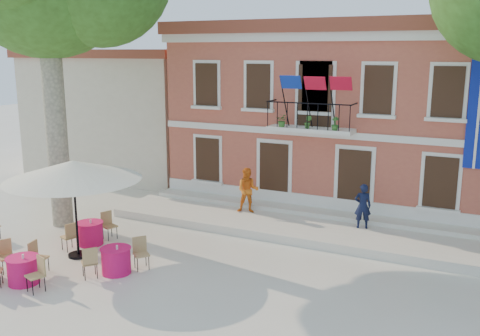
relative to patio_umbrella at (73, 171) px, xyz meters
name	(u,v)px	position (x,y,z in m)	size (l,w,h in m)	color
ground	(187,262)	(3.33, 1.09, -2.77)	(90.00, 90.00, 0.00)	beige
main_building	(343,110)	(5.33, 11.07, 1.01)	(13.50, 9.59, 7.50)	#B95A42
neighbor_west	(143,109)	(-6.17, 12.09, 0.45)	(9.40, 9.40, 6.40)	beige
terrace	(298,225)	(5.33, 5.49, -2.62)	(14.00, 3.40, 0.30)	silver
patio_umbrella	(73,171)	(0.00, 0.00, 0.00)	(4.14, 4.14, 3.08)	black
pedestrian_navy	(363,206)	(7.59, 5.77, -1.68)	(0.58, 0.38, 1.58)	black
pedestrian_orange	(248,190)	(3.23, 5.70, -1.61)	(0.84, 0.65, 1.73)	orange
cafe_table_1	(23,269)	(0.05, -2.22, -2.34)	(1.83, 1.78, 0.95)	#D61459
cafe_table_3	(90,232)	(-0.38, 0.99, -2.35)	(1.03, 1.95, 0.95)	#D61459
cafe_table_4	(116,259)	(1.92, -0.53, -2.35)	(1.55, 1.75, 0.95)	#D61459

